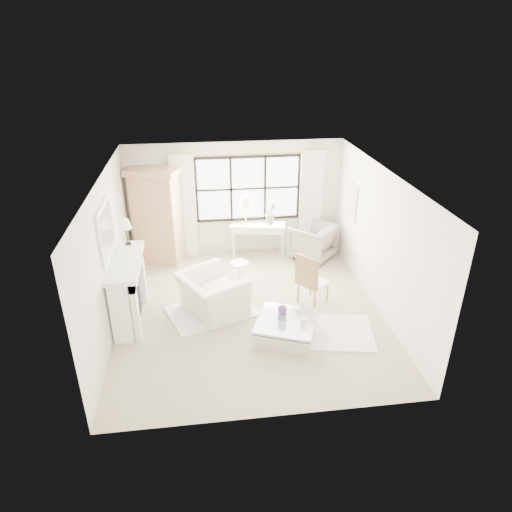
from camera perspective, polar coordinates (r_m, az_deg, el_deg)
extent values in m
plane|color=tan|center=(8.97, -0.80, -6.85)|extent=(5.50, 5.50, 0.00)
plane|color=white|center=(7.83, -0.92, 9.95)|extent=(5.50, 5.50, 0.00)
plane|color=silver|center=(10.84, -2.59, 7.14)|extent=(5.00, 0.00, 5.00)
plane|color=silver|center=(5.96, 2.33, -10.29)|extent=(5.00, 0.00, 5.00)
plane|color=beige|center=(8.42, -18.00, -0.03)|extent=(0.00, 5.50, 5.50)
plane|color=white|center=(8.92, 15.31, 1.84)|extent=(0.00, 5.50, 5.50)
cube|color=white|center=(10.77, -1.00, 8.43)|extent=(2.40, 0.02, 1.50)
cylinder|color=gold|center=(10.48, -1.00, 12.87)|extent=(3.30, 0.04, 0.04)
cube|color=white|center=(10.76, -8.94, 6.03)|extent=(0.55, 0.10, 2.47)
cube|color=beige|center=(11.08, 6.84, 6.77)|extent=(0.55, 0.10, 2.47)
cube|color=white|center=(8.73, -15.96, -4.43)|extent=(0.34, 1.50, 1.18)
cube|color=#A8A7AE|center=(8.74, -14.81, -4.71)|extent=(0.03, 1.22, 0.97)
cube|color=black|center=(8.84, -14.59, -5.88)|extent=(0.06, 0.52, 0.50)
cube|color=white|center=(8.43, -16.22, -0.72)|extent=(0.58, 1.66, 0.08)
cube|color=white|center=(8.22, -18.26, 3.05)|extent=(0.05, 1.15, 0.95)
cube|color=#B4B8BF|center=(8.22, -18.06, 3.06)|extent=(0.02, 1.00, 0.80)
cube|color=white|center=(10.31, 11.84, 6.74)|extent=(0.04, 0.62, 0.82)
cube|color=beige|center=(10.30, 11.73, 6.74)|extent=(0.01, 0.52, 0.72)
cylinder|color=black|center=(9.00, -15.69, 1.50)|extent=(0.12, 0.12, 0.03)
cylinder|color=black|center=(8.94, -15.82, 2.46)|extent=(0.03, 0.03, 0.30)
cone|color=beige|center=(8.85, -16.00, 3.88)|extent=(0.22, 0.22, 0.18)
cube|color=tan|center=(10.68, -12.21, 4.52)|extent=(1.14, 0.90, 2.10)
cube|color=tan|center=(10.33, -12.80, 10.30)|extent=(1.29, 1.03, 0.14)
cube|color=white|center=(10.89, 0.20, 3.46)|extent=(1.29, 0.62, 0.14)
cube|color=white|center=(10.85, 0.20, 3.90)|extent=(1.36, 0.67, 0.06)
cylinder|color=gold|center=(10.82, -1.30, 4.08)|extent=(0.14, 0.14, 0.03)
cylinder|color=gold|center=(10.73, -1.31, 5.29)|extent=(0.02, 0.02, 0.46)
cone|color=#FAEECC|center=(10.62, -1.33, 6.90)|extent=(0.28, 0.28, 0.22)
imported|color=#546D48|center=(10.78, 1.89, 5.40)|extent=(0.33, 0.29, 0.52)
cylinder|color=white|center=(9.88, -2.06, -3.36)|extent=(0.26, 0.26, 0.03)
cylinder|color=white|center=(9.77, -2.09, -2.17)|extent=(0.06, 0.06, 0.44)
cylinder|color=silver|center=(9.66, -2.11, -0.91)|extent=(0.40, 0.40, 0.03)
cube|color=white|center=(8.97, -5.59, -6.85)|extent=(1.89, 1.60, 0.03)
cube|color=white|center=(8.47, 9.36, -9.34)|extent=(1.67, 1.38, 0.03)
imported|color=white|center=(8.79, -5.50, -4.74)|extent=(1.50, 1.56, 0.78)
imported|color=gray|center=(10.91, 7.08, 1.83)|extent=(1.29, 1.29, 0.84)
cube|color=white|center=(9.06, 7.19, -3.29)|extent=(0.66, 0.66, 0.07)
cube|color=olive|center=(8.75, 6.36, -2.00)|extent=(0.33, 0.41, 0.60)
cube|color=silver|center=(8.16, 3.77, -9.28)|extent=(1.30, 1.30, 0.32)
cube|color=#B6BBC2|center=(8.05, 3.81, -8.12)|extent=(1.30, 1.30, 0.04)
cube|color=slate|center=(8.05, 3.29, -7.46)|extent=(0.18, 0.18, 0.11)
sphere|color=#5B307A|center=(7.98, 3.31, -6.66)|extent=(0.16, 0.16, 0.16)
cylinder|color=white|center=(7.94, 5.92, -8.07)|extent=(0.10, 0.10, 0.12)
imported|color=white|center=(8.26, 5.37, -6.45)|extent=(0.17, 0.17, 0.14)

